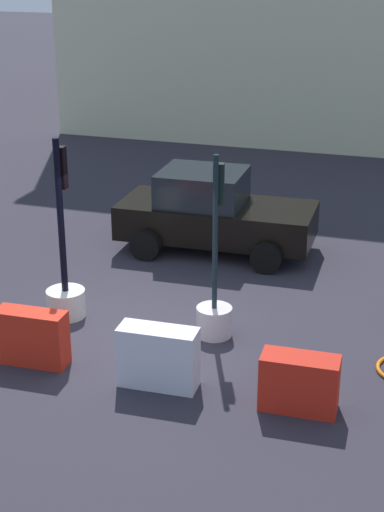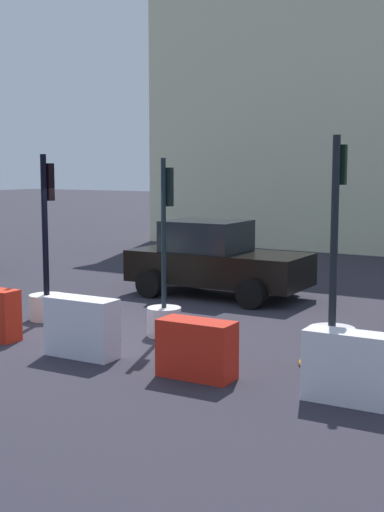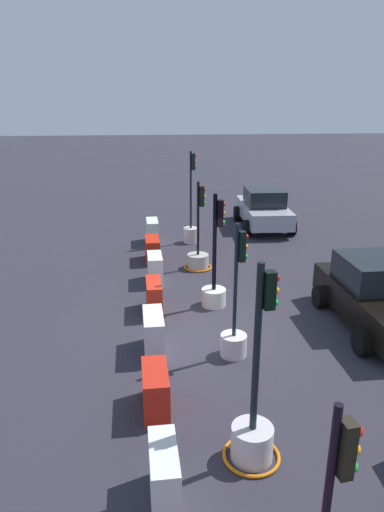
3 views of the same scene
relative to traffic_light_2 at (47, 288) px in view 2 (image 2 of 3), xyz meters
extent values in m
plane|color=#2C2A34|center=(1.32, -0.37, -0.60)|extent=(120.00, 120.00, 0.00)
cylinder|color=silver|center=(0.00, -0.01, -0.36)|extent=(0.67, 0.67, 0.48)
cylinder|color=black|center=(0.00, -0.01, 1.21)|extent=(0.11, 0.11, 2.65)
cube|color=black|center=(0.00, 0.12, 2.01)|extent=(0.15, 0.16, 0.70)
sphere|color=red|center=(0.01, 0.21, 2.25)|extent=(0.10, 0.10, 0.10)
sphere|color=orange|center=(0.01, 0.21, 2.01)|extent=(0.10, 0.10, 0.10)
sphere|color=green|center=(0.01, 0.21, 1.78)|extent=(0.10, 0.10, 0.10)
cylinder|color=silver|center=(2.64, 0.08, -0.35)|extent=(0.59, 0.59, 0.50)
cylinder|color=black|center=(2.64, 0.08, 1.17)|extent=(0.08, 0.08, 2.55)
cube|color=black|center=(2.65, 0.18, 1.96)|extent=(0.18, 0.15, 0.65)
sphere|color=red|center=(2.67, 0.26, 2.18)|extent=(0.11, 0.11, 0.11)
sphere|color=orange|center=(2.67, 0.26, 1.96)|extent=(0.11, 0.11, 0.11)
sphere|color=green|center=(2.67, 0.26, 1.74)|extent=(0.11, 0.11, 0.11)
cylinder|color=silver|center=(5.76, -0.18, -0.31)|extent=(0.67, 0.67, 0.58)
cylinder|color=black|center=(5.76, -0.18, 1.36)|extent=(0.11, 0.11, 2.77)
cube|color=black|center=(5.77, -0.05, 2.33)|extent=(0.18, 0.18, 0.57)
sphere|color=red|center=(5.79, 0.05, 2.52)|extent=(0.10, 0.10, 0.10)
sphere|color=orange|center=(5.79, 0.05, 2.33)|extent=(0.10, 0.10, 0.10)
sphere|color=green|center=(5.79, 0.05, 2.14)|extent=(0.10, 0.10, 0.10)
torus|color=orange|center=(5.76, -0.18, -0.57)|extent=(0.94, 0.94, 0.06)
cube|color=silver|center=(2.31, -1.69, -0.14)|extent=(1.17, 0.48, 0.91)
cube|color=red|center=(4.37, -1.68, -0.20)|extent=(1.09, 0.51, 0.80)
cube|color=silver|center=(6.47, -1.60, -0.15)|extent=(1.06, 0.44, 0.89)
cube|color=black|center=(1.59, 3.84, 0.06)|extent=(4.07, 1.83, 0.71)
cube|color=black|center=(1.27, 3.83, 0.76)|extent=(1.75, 1.56, 0.68)
cylinder|color=black|center=(2.81, 4.79, -0.30)|extent=(0.62, 0.30, 0.61)
cylinder|color=black|center=(2.86, 2.96, -0.30)|extent=(0.62, 0.30, 0.61)
cylinder|color=black|center=(0.31, 4.72, -0.30)|extent=(0.62, 0.30, 0.61)
cylinder|color=black|center=(0.37, 2.89, -0.30)|extent=(0.62, 0.30, 0.61)
cube|color=beige|center=(0.88, 17.10, 4.43)|extent=(14.93, 8.67, 10.07)
camera|label=1|loc=(5.83, -11.02, 5.38)|focal=54.99mm
camera|label=2|loc=(9.25, -9.70, 2.29)|focal=49.01mm
camera|label=3|loc=(11.67, -1.68, 4.92)|focal=32.69mm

